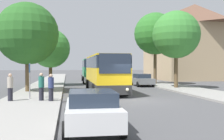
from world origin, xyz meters
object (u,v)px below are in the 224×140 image
(parked_car_right_far, at_px, (117,75))
(bus_stop_sign, at_px, (30,76))
(parked_car_left_curb, at_px, (92,109))
(parked_car_right_near, at_px, (142,80))
(tree_right_mid, at_px, (176,35))
(pedestrian_walking_back, at_px, (10,87))
(tree_right_near, at_px, (155,34))
(pedestrian_waiting_near, at_px, (51,87))
(bus_front, at_px, (105,73))
(tree_left_far, at_px, (27,34))
(pedestrian_waiting_far, at_px, (41,87))
(bus_middle, at_px, (92,70))
(tree_left_near, at_px, (50,48))

(parked_car_right_far, bearing_deg, bus_stop_sign, 68.51)
(parked_car_left_curb, bearing_deg, parked_car_right_near, 70.34)
(tree_right_mid, bearing_deg, pedestrian_walking_back, -150.80)
(tree_right_near, bearing_deg, parked_car_right_near, -142.60)
(tree_right_mid, bearing_deg, pedestrian_waiting_near, -144.47)
(parked_car_right_near, relative_size, bus_stop_sign, 1.90)
(bus_front, height_order, parked_car_right_near, bus_front)
(pedestrian_walking_back, bearing_deg, pedestrian_waiting_near, -105.96)
(parked_car_left_curb, distance_m, tree_right_near, 25.10)
(parked_car_right_far, height_order, tree_left_far, tree_left_far)
(pedestrian_waiting_near, bearing_deg, parked_car_right_far, -80.45)
(parked_car_left_curb, distance_m, pedestrian_waiting_far, 8.19)
(parked_car_left_curb, height_order, parked_car_right_near, parked_car_left_curb)
(bus_front, relative_size, bus_middle, 0.89)
(parked_car_right_far, xyz_separation_m, bus_stop_sign, (-11.03, -25.86, 0.83))
(pedestrian_walking_back, relative_size, tree_right_near, 0.19)
(pedestrian_waiting_near, bearing_deg, pedestrian_walking_back, 18.39)
(tree_left_far, bearing_deg, parked_car_left_curb, -73.24)
(tree_left_near, height_order, tree_right_mid, tree_right_mid)
(tree_left_near, bearing_deg, pedestrian_waiting_near, -86.40)
(bus_middle, height_order, parked_car_right_near, bus_middle)
(bus_front, xyz_separation_m, bus_middle, (0.25, 15.20, 0.01))
(bus_front, height_order, parked_car_right_far, bus_front)
(pedestrian_waiting_near, bearing_deg, parked_car_right_near, -98.03)
(parked_car_right_far, bearing_deg, tree_right_near, 102.88)
(pedestrian_waiting_far, distance_m, tree_right_near, 19.97)
(bus_front, distance_m, bus_stop_sign, 7.74)
(bus_middle, relative_size, parked_car_right_far, 2.58)
(bus_front, height_order, tree_right_mid, tree_right_mid)
(bus_stop_sign, xyz_separation_m, pedestrian_waiting_near, (1.50, -1.51, -0.64))
(bus_front, xyz_separation_m, bus_stop_sign, (-5.88, -5.04, -0.11))
(pedestrian_waiting_near, height_order, tree_left_far, tree_left_far)
(bus_stop_sign, distance_m, tree_right_mid, 15.96)
(pedestrian_waiting_far, relative_size, tree_left_near, 0.26)
(pedestrian_waiting_near, bearing_deg, tree_right_near, -100.32)
(parked_car_right_near, height_order, bus_stop_sign, bus_stop_sign)
(bus_front, height_order, parked_car_left_curb, bus_front)
(bus_stop_sign, relative_size, tree_left_near, 0.36)
(bus_middle, bearing_deg, parked_car_right_far, 50.86)
(parked_car_left_curb, xyz_separation_m, pedestrian_waiting_far, (-2.53, 7.79, 0.28))
(tree_right_mid, bearing_deg, bus_stop_sign, -152.28)
(parked_car_left_curb, xyz_separation_m, tree_left_far, (-4.32, 14.36, 4.44))
(bus_stop_sign, height_order, tree_right_mid, tree_right_mid)
(pedestrian_waiting_near, distance_m, pedestrian_waiting_far, 0.72)
(parked_car_left_curb, bearing_deg, bus_middle, 86.04)
(parked_car_right_near, distance_m, tree_right_mid, 6.99)
(bus_stop_sign, xyz_separation_m, tree_right_mid, (13.68, 7.19, 3.97))
(bus_stop_sign, distance_m, tree_left_far, 6.55)
(pedestrian_waiting_far, height_order, tree_left_far, tree_left_far)
(tree_left_near, bearing_deg, parked_car_right_near, -11.59)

